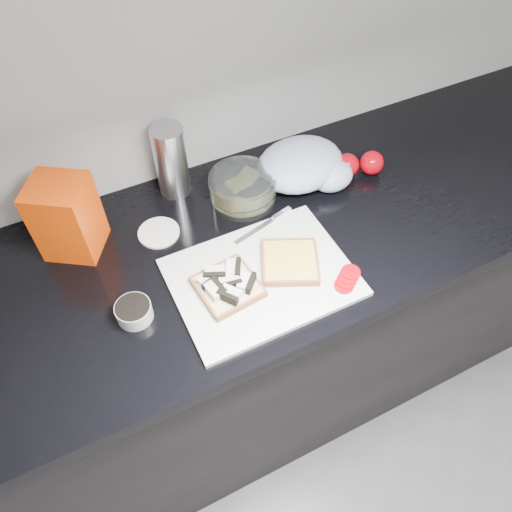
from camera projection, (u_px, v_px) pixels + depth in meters
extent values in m
cube|color=#B4B4B2|center=(195.00, 41.00, 1.11)|extent=(3.50, 0.02, 2.50)
cube|color=black|center=(255.00, 332.00, 1.58)|extent=(3.50, 0.60, 0.86)
cube|color=black|center=(255.00, 240.00, 1.23)|extent=(3.50, 0.64, 0.04)
cube|color=silver|center=(262.00, 277.00, 1.13)|extent=(0.40, 0.30, 0.01)
cube|color=beige|center=(228.00, 287.00, 1.10)|extent=(0.14, 0.14, 0.02)
cube|color=silver|center=(208.00, 279.00, 1.09)|extent=(0.05, 0.04, 0.02)
cube|color=black|center=(208.00, 279.00, 1.09)|extent=(0.05, 0.03, 0.02)
cube|color=silver|center=(215.00, 272.00, 1.10)|extent=(0.05, 0.04, 0.02)
cube|color=black|center=(215.00, 272.00, 1.10)|extent=(0.05, 0.03, 0.02)
cube|color=silver|center=(232.00, 269.00, 1.10)|extent=(0.04, 0.05, 0.02)
cube|color=black|center=(232.00, 269.00, 1.10)|extent=(0.03, 0.05, 0.02)
cube|color=silver|center=(214.00, 290.00, 1.06)|extent=(0.03, 0.05, 0.02)
cube|color=black|center=(214.00, 290.00, 1.06)|extent=(0.02, 0.05, 0.02)
cube|color=silver|center=(230.00, 281.00, 1.08)|extent=(0.05, 0.03, 0.02)
cube|color=black|center=(230.00, 281.00, 1.08)|extent=(0.05, 0.02, 0.02)
cube|color=silver|center=(245.00, 282.00, 1.08)|extent=(0.05, 0.05, 0.02)
cube|color=black|center=(245.00, 282.00, 1.08)|extent=(0.04, 0.04, 0.02)
cube|color=silver|center=(231.00, 293.00, 1.06)|extent=(0.05, 0.05, 0.02)
cube|color=black|center=(231.00, 293.00, 1.06)|extent=(0.04, 0.05, 0.02)
cube|color=beige|center=(290.00, 262.00, 1.14)|extent=(0.17, 0.17, 0.02)
cube|color=gold|center=(290.00, 259.00, 1.13)|extent=(0.15, 0.15, 0.00)
cylinder|color=#96030C|center=(344.00, 286.00, 1.10)|extent=(0.05, 0.05, 0.01)
cylinder|color=#96030C|center=(346.00, 281.00, 1.11)|extent=(0.05, 0.05, 0.01)
cylinder|color=#96030C|center=(348.00, 277.00, 1.11)|extent=(0.05, 0.05, 0.01)
cylinder|color=#96030C|center=(351.00, 272.00, 1.11)|extent=(0.06, 0.06, 0.01)
cube|color=silver|center=(254.00, 231.00, 1.21)|extent=(0.12, 0.04, 0.00)
cube|color=silver|center=(282.00, 213.00, 1.24)|extent=(0.06, 0.02, 0.01)
cylinder|color=#ADB2B3|center=(134.00, 312.00, 1.06)|extent=(0.08, 0.08, 0.04)
cylinder|color=black|center=(133.00, 308.00, 1.04)|extent=(0.07, 0.07, 0.01)
cylinder|color=white|center=(159.00, 233.00, 1.22)|extent=(0.12, 0.12, 0.01)
cylinder|color=silver|center=(243.00, 188.00, 1.27)|extent=(0.17, 0.17, 0.07)
cube|color=gold|center=(238.00, 192.00, 1.27)|extent=(0.06, 0.05, 0.04)
cube|color=#CEC37B|center=(249.00, 187.00, 1.30)|extent=(0.07, 0.07, 0.01)
cube|color=#EC4C03|center=(67.00, 218.00, 1.12)|extent=(0.17, 0.16, 0.19)
cylinder|color=silver|center=(171.00, 161.00, 1.24)|extent=(0.08, 0.08, 0.19)
ellipsoid|color=#9EA9C3|center=(300.00, 164.00, 1.30)|extent=(0.25, 0.21, 0.10)
ellipsoid|color=#9EA9C3|center=(332.00, 176.00, 1.30)|extent=(0.12, 0.10, 0.07)
sphere|color=#96030C|center=(347.00, 165.00, 1.33)|extent=(0.06, 0.06, 0.06)
sphere|color=#96030C|center=(372.00, 163.00, 1.34)|extent=(0.06, 0.06, 0.06)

